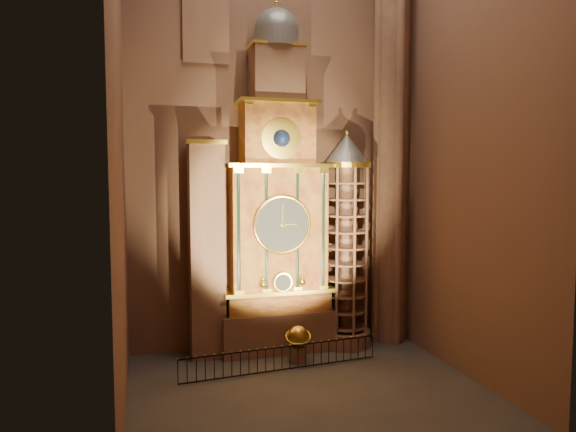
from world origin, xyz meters
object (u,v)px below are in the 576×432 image
object	(u,v)px
portrait_tower	(207,249)
stair_turret	(346,242)
celestial_globe	(298,341)
iron_railing	(282,359)
astronomical_clock	(277,215)

from	to	relation	value
portrait_tower	stair_turret	world-z (taller)	stair_turret
stair_turret	celestial_globe	distance (m)	5.47
portrait_tower	iron_railing	bearing A→B (deg)	-44.82
iron_railing	stair_turret	bearing A→B (deg)	32.82
celestial_globe	stair_turret	bearing A→B (deg)	29.51
portrait_tower	iron_railing	size ratio (longest dim) A/B	1.13
stair_turret	iron_railing	bearing A→B (deg)	-147.18
astronomical_clock	iron_railing	size ratio (longest dim) A/B	1.86
astronomical_clock	portrait_tower	distance (m)	3.73
stair_turret	portrait_tower	bearing A→B (deg)	177.67
astronomical_clock	stair_turret	distance (m)	3.78
astronomical_clock	iron_railing	xyz separation A→B (m)	(-0.51, -2.85, -6.10)
celestial_globe	iron_railing	world-z (taller)	celestial_globe
celestial_globe	astronomical_clock	bearing A→B (deg)	104.02
astronomical_clock	portrait_tower	bearing A→B (deg)	179.71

